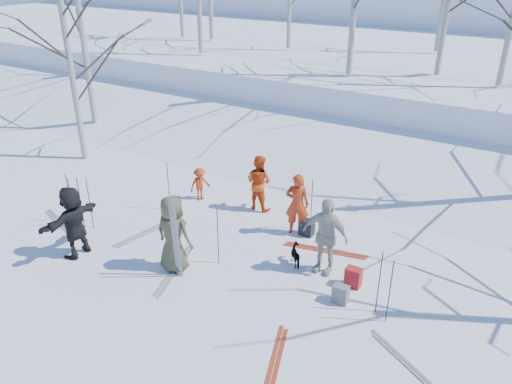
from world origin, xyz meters
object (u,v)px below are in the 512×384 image
Objects in this scene: skier_olive_center at (173,234)px; skier_red_seated at (200,184)px; backpack_red at (353,277)px; skier_cream_east at (325,236)px; dog at (297,255)px; skier_redor_behind at (259,182)px; skier_red_north at (297,204)px; skier_grey_west at (74,222)px; backpack_dark at (307,227)px; backpack_grey at (341,294)px.

skier_red_seated is (-1.55, 2.92, -0.39)m from skier_olive_center.
skier_red_seated reaches higher than backpack_red.
skier_cream_east reaches higher than dog.
dog is (2.15, 1.50, -0.63)m from skier_olive_center.
skier_red_seated is (-1.62, -0.41, -0.28)m from skier_redor_behind.
skier_olive_center is 3.09m from skier_red_north.
skier_red_seated is at bearing -65.16° from skier_olive_center.
skier_olive_center is at bearing -158.16° from backpack_red.
skier_red_north is 3.71× the size of backpack_red.
skier_red_seated is 5.27m from backpack_red.
skier_olive_center is 3.33m from skier_redor_behind.
backpack_dark is at bearing 129.73° from skier_grey_west.
skier_grey_west is at bearing 23.06° from skier_red_north.
skier_olive_center is 4.50× the size of backpack_grey.
skier_grey_west is 3.14× the size of dog.
skier_olive_center is 1.10× the size of skier_red_north.
backpack_dark is (1.77, 2.74, -0.66)m from skier_olive_center.
skier_red_seated is at bearing 162.62° from skier_cream_east.
skier_red_north reaches higher than skier_redor_behind.
dog is at bearing 142.49° from skier_redor_behind.
skier_red_seated is 2.45× the size of backpack_grey.
skier_red_seated is at bearing -23.52° from skier_red_north.
skier_olive_center is 3.16m from skier_cream_east.
backpack_red is at bearing 129.04° from dog.
dog is (3.70, -1.42, -0.24)m from skier_red_seated.
skier_red_north is 0.91× the size of skier_cream_east.
dog reaches higher than backpack_grey.
dog is at bearing 115.72° from skier_grey_west.
skier_cream_east is 3.24× the size of dog.
dog is at bearing -148.19° from skier_olive_center.
skier_olive_center is at bearing -167.41° from backpack_grey.
skier_red_seated is 0.56× the size of skier_grey_west.
skier_cream_east is at bearing 141.55° from dog.
skier_red_seated reaches higher than backpack_dark.
skier_olive_center reaches higher than skier_red_north.
dog is at bearing -72.77° from backpack_dark.
backpack_red is at bearing 109.14° from skier_grey_west.
backpack_grey is (1.32, -0.73, -0.03)m from dog.
backpack_grey is (0.74, -0.81, -0.67)m from skier_cream_east.
skier_red_seated is 1.75× the size of dog.
backpack_red is 0.62m from backpack_grey.
skier_cream_east reaches higher than skier_red_seated.
skier_cream_east is 1.64m from backpack_dark.
dog is (0.64, -1.19, -0.55)m from skier_red_north.
skier_redor_behind is 3.73× the size of backpack_dark.
backpack_grey is at bearing 103.50° from skier_grey_west.
skier_redor_behind is at bearing 146.72° from skier_cream_east.
skier_red_north is at bearing 131.19° from skier_grey_west.
skier_red_north is 2.80m from backpack_grey.
skier_olive_center reaches higher than dog.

